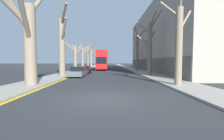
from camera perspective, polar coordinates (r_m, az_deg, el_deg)
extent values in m
plane|color=#2B2D30|center=(7.84, -3.48, -11.01)|extent=(300.00, 300.00, 0.00)
cube|color=gray|center=(58.00, -7.71, 1.33)|extent=(2.97, 120.00, 0.12)
cube|color=gray|center=(57.93, 4.67, 1.35)|extent=(2.97, 120.00, 0.12)
cube|color=#9E9384|center=(32.50, 21.64, 10.35)|extent=(10.00, 33.29, 12.19)
cube|color=#5E584F|center=(30.65, 12.76, 1.81)|extent=(0.12, 32.62, 2.44)
cube|color=yellow|center=(57.84, -6.07, 1.29)|extent=(0.24, 120.00, 0.01)
cylinder|color=#7A6B56|center=(13.31, -28.74, 8.03)|extent=(0.90, 0.90, 6.27)
cylinder|color=#7A6B56|center=(12.25, -30.19, 15.98)|extent=(1.14, 2.89, 2.75)
cylinder|color=#7A6B56|center=(13.24, -32.80, 18.52)|extent=(1.35, 2.09, 2.71)
cylinder|color=#7A6B56|center=(13.06, -34.48, 19.39)|extent=(1.69, 2.82, 2.49)
cylinder|color=#7A6B56|center=(20.68, -18.55, 7.97)|extent=(0.79, 0.79, 7.41)
cylinder|color=#7A6B56|center=(20.07, -17.92, 19.41)|extent=(1.65, 2.68, 2.11)
cylinder|color=#7A6B56|center=(19.75, -17.92, 14.14)|extent=(1.54, 2.50, 2.65)
cylinder|color=#7A6B56|center=(20.72, -18.34, 18.03)|extent=(0.97, 1.39, 2.24)
cylinder|color=#7A6B56|center=(27.63, -13.84, 4.03)|extent=(0.62, 0.62, 4.74)
cylinder|color=#7A6B56|center=(27.77, -15.98, 8.59)|extent=(2.14, 0.68, 2.12)
cylinder|color=#7A6B56|center=(28.35, -12.66, 8.16)|extent=(1.17, 1.67, 1.37)
cylinder|color=#7A6B56|center=(29.02, -14.45, 7.38)|extent=(1.38, 2.66, 2.53)
cylinder|color=#7A6B56|center=(27.76, -12.59, 7.17)|extent=(1.41, 0.63, 1.51)
cylinder|color=#7A6B56|center=(35.19, -11.15, 4.21)|extent=(0.57, 0.57, 5.16)
cylinder|color=#7A6B56|center=(35.93, -10.45, 7.62)|extent=(0.93, 1.62, 1.85)
cylinder|color=#7A6B56|center=(36.29, -10.04, 7.68)|extent=(1.31, 2.36, 1.65)
cylinder|color=#7A6B56|center=(35.84, -9.69, 7.12)|extent=(1.85, 1.63, 1.89)
cylinder|color=#7A6B56|center=(43.62, -9.14, 4.90)|extent=(0.44, 0.44, 6.49)
cylinder|color=#7A6B56|center=(44.37, -8.63, 8.02)|extent=(0.85, 1.51, 3.18)
cylinder|color=#7A6B56|center=(42.34, -8.38, 7.84)|extent=(1.71, 2.78, 2.22)
cylinder|color=#7A6B56|center=(42.94, -9.60, 9.42)|extent=(0.53, 2.04, 2.82)
cylinder|color=#7A6B56|center=(51.02, -7.96, 4.53)|extent=(0.82, 0.82, 6.25)
cylinder|color=#7A6B56|center=(50.58, -7.07, 8.93)|extent=(2.10, 1.54, 2.57)
cylinder|color=#7A6B56|center=(51.46, -7.52, 8.33)|extent=(1.15, 0.95, 2.11)
cylinder|color=#7A6B56|center=(51.33, -6.81, 6.50)|extent=(2.25, 1.00, 1.56)
cylinder|color=#7A6B56|center=(50.97, -7.17, 6.48)|extent=(1.68, 0.39, 1.84)
cylinder|color=#7A6B56|center=(12.73, 24.06, 7.92)|extent=(0.54, 0.54, 6.07)
cylinder|color=#7A6B56|center=(13.22, 21.16, 20.69)|extent=(1.52, 0.61, 1.37)
cylinder|color=#7A6B56|center=(13.93, 26.00, 16.47)|extent=(1.67, 1.42, 2.03)
cylinder|color=#7A6B56|center=(21.06, 14.16, 7.60)|extent=(0.63, 0.63, 7.15)
cylinder|color=#7A6B56|center=(21.11, 15.32, 18.15)|extent=(0.61, 1.59, 1.93)
cylinder|color=#7A6B56|center=(21.66, 16.30, 17.90)|extent=(1.60, 0.78, 2.52)
cylinder|color=#7A6B56|center=(21.53, 11.81, 10.89)|extent=(1.78, 1.35, 1.79)
cylinder|color=#7A6B56|center=(22.64, 11.65, 15.60)|extent=(1.61, 2.86, 2.46)
cylinder|color=#7A6B56|center=(21.92, 15.11, 12.54)|extent=(1.23, 1.30, 1.53)
cylinder|color=#7A6B56|center=(29.52, 9.56, 6.37)|extent=(0.51, 0.51, 7.15)
cylinder|color=#7A6B56|center=(29.16, 10.95, 13.05)|extent=(1.21, 1.90, 1.49)
cylinder|color=#7A6B56|center=(28.96, 9.13, 14.40)|extent=(1.11, 2.21, 2.82)
cylinder|color=#7A6B56|center=(30.88, 8.80, 10.43)|extent=(0.60, 2.59, 2.81)
cube|color=red|center=(36.36, -3.67, 2.80)|extent=(2.41, 11.07, 2.64)
cube|color=red|center=(36.40, -3.68, 5.93)|extent=(2.37, 10.84, 1.33)
cube|color=#A91111|center=(36.44, -3.69, 7.07)|extent=(2.37, 10.84, 0.12)
cube|color=black|center=(36.36, -3.68, 3.61)|extent=(2.44, 9.74, 1.38)
cube|color=black|center=(36.40, -3.69, 6.03)|extent=(2.44, 9.74, 1.01)
cube|color=black|center=(30.85, -4.12, 3.68)|extent=(2.17, 0.06, 1.44)
cylinder|color=black|center=(33.14, -5.70, 0.71)|extent=(0.30, 0.98, 0.98)
cylinder|color=black|center=(33.04, -2.11, 0.72)|extent=(0.30, 0.98, 0.98)
cylinder|color=black|center=(39.54, -4.98, 1.12)|extent=(0.30, 0.98, 0.98)
cylinder|color=black|center=(39.45, -1.97, 1.12)|extent=(0.30, 0.98, 0.98)
cube|color=#4C5156|center=(19.72, -12.84, -1.09)|extent=(1.74, 4.37, 0.59)
cube|color=black|center=(19.95, -12.71, 0.57)|extent=(1.53, 2.27, 0.53)
cylinder|color=black|center=(18.64, -15.94, -1.87)|extent=(0.20, 0.64, 0.64)
cylinder|color=black|center=(18.31, -11.32, -1.89)|extent=(0.20, 0.64, 0.64)
cylinder|color=black|center=(21.17, -14.14, -1.25)|extent=(0.20, 0.64, 0.64)
cylinder|color=black|center=(20.88, -10.06, -1.26)|extent=(0.20, 0.64, 0.64)
cube|color=black|center=(24.94, -10.38, -0.22)|extent=(1.89, 4.25, 0.55)
cube|color=black|center=(25.16, -10.30, 1.02)|extent=(1.66, 2.21, 0.51)
cylinder|color=black|center=(23.85, -12.85, -0.72)|extent=(0.20, 0.65, 0.65)
cylinder|color=black|center=(23.57, -8.87, -0.73)|extent=(0.20, 0.65, 0.65)
cylinder|color=black|center=(26.34, -11.74, -0.34)|extent=(0.20, 0.65, 0.65)
cylinder|color=black|center=(26.09, -8.12, -0.34)|extent=(0.20, 0.65, 0.65)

